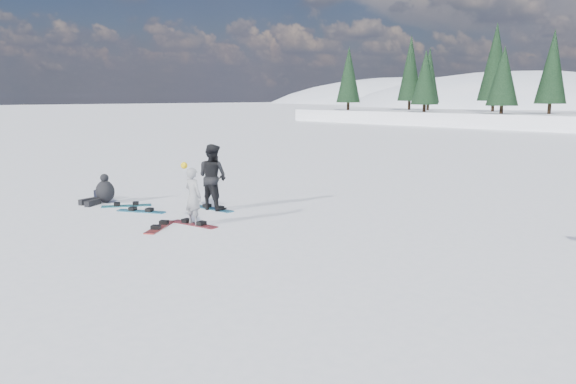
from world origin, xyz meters
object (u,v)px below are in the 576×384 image
(snowboard_loose_b, at_px, (160,227))
(snowboard_loose_c, at_px, (141,211))
(gear_bag, at_px, (102,195))
(snowboard_loose_a, at_px, (127,206))
(snowboarder_woman, at_px, (193,196))
(snowboarder_man, at_px, (213,177))
(seated_rider, at_px, (103,192))

(snowboard_loose_b, bearing_deg, snowboard_loose_c, -143.78)
(gear_bag, height_order, snowboard_loose_a, gear_bag)
(snowboarder_woman, xyz_separation_m, snowboarder_man, (-1.33, 1.61, 0.21))
(snowboard_loose_c, bearing_deg, seated_rider, 153.76)
(snowboarder_woman, height_order, snowboard_loose_a, snowboarder_woman)
(snowboarder_woman, bearing_deg, snowboard_loose_a, -4.01)
(snowboarder_man, distance_m, snowboard_loose_c, 2.35)
(snowboard_loose_c, bearing_deg, snowboard_loose_a, 144.21)
(snowboard_loose_c, bearing_deg, gear_bag, 147.28)
(snowboarder_woman, xyz_separation_m, snowboard_loose_b, (-0.32, -0.83, -0.77))
(snowboarder_woman, distance_m, snowboard_loose_a, 3.66)
(snowboarder_man, xyz_separation_m, snowboard_loose_a, (-2.25, -1.69, -0.98))
(gear_bag, xyz_separation_m, snowboard_loose_b, (4.97, -0.74, -0.14))
(snowboard_loose_b, bearing_deg, snowboard_loose_a, -139.98)
(gear_bag, xyz_separation_m, snowboard_loose_c, (2.79, -0.09, -0.14))
(seated_rider, relative_size, gear_bag, 2.70)
(gear_bag, distance_m, snowboard_loose_c, 2.80)
(seated_rider, bearing_deg, snowboard_loose_b, -27.34)
(snowboarder_man, height_order, snowboard_loose_b, snowboarder_man)
(snowboarder_man, xyz_separation_m, snowboard_loose_c, (-1.17, -1.79, -0.98))
(snowboarder_man, relative_size, gear_bag, 4.42)
(snowboarder_woman, xyz_separation_m, gear_bag, (-5.29, -0.09, -0.63))
(snowboarder_woman, distance_m, seated_rider, 4.62)
(gear_bag, bearing_deg, snowboard_loose_b, -8.51)
(snowboarder_man, bearing_deg, snowboarder_woman, 118.49)
(snowboarder_woman, distance_m, gear_bag, 5.33)
(gear_bag, relative_size, snowboard_loose_b, 0.30)
(snowboarder_man, distance_m, seated_rider, 3.85)
(snowboarder_man, distance_m, snowboard_loose_a, 2.98)
(gear_bag, distance_m, snowboard_loose_b, 5.02)
(snowboard_loose_a, relative_size, snowboard_loose_c, 1.00)
(snowboarder_man, height_order, snowboard_loose_a, snowboarder_man)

